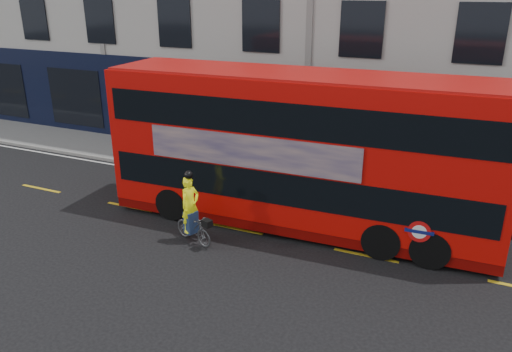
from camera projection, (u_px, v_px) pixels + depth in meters
The scene contains 7 objects.
ground at pixel (213, 251), 14.04m from camera, with size 120.00×120.00×0.00m, color black.
pavement at pixel (292, 174), 19.57m from camera, with size 60.00×3.00×0.12m, color gray.
kerb at pixel (278, 188), 18.29m from camera, with size 60.00×0.12×0.13m, color gray.
road_edge_line at pixel (275, 192), 18.05m from camera, with size 58.00×0.10×0.01m, color silver.
lane_dashes at pixel (236, 229), 15.32m from camera, with size 58.00×0.12×0.01m, color gold, non-canonical shape.
bus at pixel (301, 150), 14.82m from camera, with size 11.75×3.04×4.70m.
cyclist at pixel (192, 218), 14.30m from camera, with size 1.53×0.89×2.19m.
Camera 1 is at (6.13, -10.80, 6.99)m, focal length 35.00 mm.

